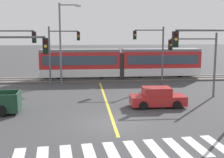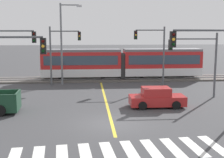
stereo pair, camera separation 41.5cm
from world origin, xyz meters
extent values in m
plane|color=#3D3D3F|center=(0.00, 0.00, 0.00)|extent=(200.00, 200.00, 0.00)
cube|color=#56514C|center=(0.00, 17.21, 0.09)|extent=(120.00, 4.00, 0.18)
cube|color=#939399|center=(0.00, 16.49, 0.23)|extent=(120.00, 0.08, 0.10)
cube|color=#939399|center=(0.00, 17.93, 0.23)|extent=(120.00, 0.08, 0.10)
cube|color=silver|center=(-2.18, 17.21, 0.98)|extent=(9.00, 2.60, 0.90)
cube|color=red|center=(-2.18, 17.21, 2.38)|extent=(9.00, 2.60, 1.90)
cube|color=#384756|center=(-2.18, 15.89, 2.43)|extent=(8.28, 0.04, 1.04)
cube|color=slate|center=(-2.18, 17.21, 3.47)|extent=(9.00, 2.39, 0.28)
cylinder|color=black|center=(0.29, 17.21, 0.53)|extent=(0.70, 0.20, 0.70)
cylinder|color=black|center=(-4.66, 17.21, 0.53)|extent=(0.70, 0.20, 0.70)
cube|color=silver|center=(7.32, 17.21, 0.98)|extent=(9.00, 2.60, 0.90)
cube|color=red|center=(7.32, 17.21, 2.38)|extent=(9.00, 2.60, 1.90)
cube|color=#384756|center=(7.32, 15.89, 2.43)|extent=(8.28, 0.04, 1.04)
cube|color=slate|center=(7.32, 17.21, 3.47)|extent=(9.00, 2.39, 0.28)
cylinder|color=black|center=(9.79, 17.21, 0.53)|extent=(0.70, 0.20, 0.70)
cylinder|color=black|center=(4.84, 17.21, 0.53)|extent=(0.70, 0.20, 0.70)
cube|color=#2D2D2D|center=(2.57, 17.21, 1.68)|extent=(0.50, 2.34, 2.80)
cube|color=silver|center=(-3.83, -4.97, 0.00)|extent=(0.82, 2.84, 0.01)
cube|color=silver|center=(-2.74, -4.87, 0.00)|extent=(0.82, 2.84, 0.01)
cube|color=silver|center=(-1.64, -4.77, 0.00)|extent=(0.82, 2.84, 0.01)
cube|color=silver|center=(-0.55, -4.66, 0.00)|extent=(0.82, 2.84, 0.01)
cube|color=silver|center=(0.55, -4.56, 0.00)|extent=(0.82, 2.84, 0.01)
cube|color=silver|center=(1.64, -4.46, 0.00)|extent=(0.82, 2.84, 0.01)
cube|color=silver|center=(2.74, -4.36, 0.00)|extent=(0.82, 2.84, 0.01)
cube|color=silver|center=(3.83, -4.26, 0.00)|extent=(0.82, 2.84, 0.01)
cube|color=silver|center=(4.93, -4.16, 0.00)|extent=(0.82, 2.84, 0.01)
cube|color=gold|center=(0.00, 6.30, 0.00)|extent=(0.20, 17.82, 0.01)
cube|color=#B22323|center=(3.79, 3.96, 0.52)|extent=(4.21, 1.72, 0.72)
cube|color=#B22323|center=(3.69, 3.96, 1.20)|extent=(2.11, 1.53, 0.64)
cube|color=#384756|center=(4.69, 3.95, 1.20)|extent=(0.11, 1.43, 0.52)
cube|color=#384756|center=(3.69, 4.74, 1.20)|extent=(1.79, 0.05, 0.48)
cylinder|color=black|center=(5.05, 4.80, 0.32)|extent=(0.64, 0.22, 0.64)
cylinder|color=black|center=(5.04, 3.10, 0.32)|extent=(0.64, 0.22, 0.64)
cylinder|color=black|center=(2.53, 4.81, 0.32)|extent=(0.64, 0.22, 0.64)
cylinder|color=black|center=(2.52, 3.11, 0.32)|extent=(0.64, 0.22, 0.64)
cube|color=#193D28|center=(-7.92, 4.09, 1.32)|extent=(2.70, 0.25, 0.36)
cube|color=#193D28|center=(-6.45, 3.24, 1.32)|extent=(0.21, 1.96, 0.36)
cylinder|color=black|center=(-7.48, 2.21, 0.40)|extent=(0.81, 0.32, 0.80)
cylinder|color=black|center=(-7.57, 4.16, 0.40)|extent=(0.81, 0.32, 0.80)
cylinder|color=#515459|center=(-7.70, 6.56, 5.75)|extent=(4.00, 0.12, 0.12)
cube|color=black|center=(-5.70, 6.56, 5.25)|extent=(0.32, 0.28, 0.90)
sphere|color=#360605|center=(-5.70, 6.41, 5.52)|extent=(0.18, 0.18, 0.18)
sphere|color=#F7AA26|center=(-5.70, 6.41, 5.25)|extent=(0.18, 0.18, 0.18)
sphere|color=black|center=(-5.70, 6.41, 4.98)|extent=(0.18, 0.18, 0.18)
cylinder|color=#515459|center=(5.07, -1.62, 5.82)|extent=(3.50, 0.12, 0.12)
cube|color=black|center=(3.32, -1.62, 5.32)|extent=(0.32, 0.28, 0.90)
sphere|color=#360605|center=(3.32, -1.77, 5.59)|extent=(0.18, 0.18, 0.18)
sphere|color=#F7AA26|center=(3.32, -1.77, 5.32)|extent=(0.18, 0.18, 0.18)
sphere|color=black|center=(3.32, -1.77, 5.05)|extent=(0.18, 0.18, 0.18)
cylinder|color=#515459|center=(9.53, 6.98, 2.80)|extent=(0.18, 0.18, 5.59)
cylinder|color=#515459|center=(7.53, 6.98, 5.07)|extent=(4.00, 0.12, 0.12)
cube|color=black|center=(5.53, 6.98, 4.57)|extent=(0.32, 0.28, 0.90)
sphere|color=#360605|center=(5.53, 6.83, 4.84)|extent=(0.18, 0.18, 0.18)
sphere|color=#F7AA26|center=(5.53, 6.83, 4.57)|extent=(0.18, 0.18, 0.18)
sphere|color=black|center=(5.53, 6.83, 4.30)|extent=(0.18, 0.18, 0.18)
cylinder|color=#515459|center=(6.51, 13.17, 3.08)|extent=(0.18, 0.18, 6.16)
cylinder|color=#515459|center=(5.01, 13.17, 5.79)|extent=(3.00, 0.12, 0.12)
cube|color=black|center=(3.51, 13.17, 5.29)|extent=(0.32, 0.28, 0.90)
sphere|color=#360605|center=(3.51, 13.02, 5.56)|extent=(0.18, 0.18, 0.18)
sphere|color=#F7AA26|center=(3.51, 13.02, 5.29)|extent=(0.18, 0.18, 0.18)
sphere|color=black|center=(3.51, 13.02, 5.02)|extent=(0.18, 0.18, 0.18)
cylinder|color=#515459|center=(-5.67, -1.30, 5.45)|extent=(3.50, 0.12, 0.12)
cube|color=black|center=(-3.92, -1.30, 4.95)|extent=(0.32, 0.28, 0.90)
sphere|color=#360605|center=(-3.92, -1.45, 5.22)|extent=(0.18, 0.18, 0.18)
sphere|color=#F7AA26|center=(-3.92, -1.45, 4.95)|extent=(0.18, 0.18, 0.18)
sphere|color=black|center=(-3.92, -1.45, 4.68)|extent=(0.18, 0.18, 0.18)
cylinder|color=#515459|center=(-5.27, 13.79, 3.08)|extent=(0.18, 0.18, 6.16)
cylinder|color=#515459|center=(-3.77, 13.79, 5.68)|extent=(3.00, 0.12, 0.12)
cube|color=black|center=(-2.27, 13.79, 5.18)|extent=(0.32, 0.28, 0.90)
sphere|color=#360605|center=(-2.27, 13.64, 5.45)|extent=(0.18, 0.18, 0.18)
sphere|color=#F7AA26|center=(-2.27, 13.64, 5.18)|extent=(0.18, 0.18, 0.18)
sphere|color=black|center=(-2.27, 13.64, 4.91)|extent=(0.18, 0.18, 0.18)
cylinder|color=slate|center=(-4.20, 14.58, 4.29)|extent=(0.20, 0.20, 8.58)
cylinder|color=slate|center=(-3.23, 14.58, 8.38)|extent=(1.93, 0.12, 0.12)
cube|color=#B2B2B7|center=(-2.27, 14.58, 8.28)|extent=(0.56, 0.28, 0.20)
camera|label=1|loc=(-1.92, -18.89, 5.88)|focal=50.00mm
camera|label=2|loc=(-1.51, -18.92, 5.88)|focal=50.00mm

